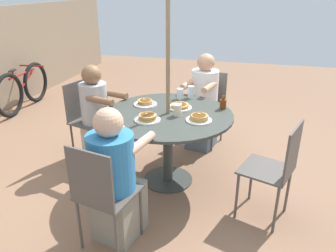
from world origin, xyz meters
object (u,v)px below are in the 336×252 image
patio_table (168,124)px  pancake_plate_c (199,118)px  patio_chair_south (208,103)px  syrup_bottle (223,104)px  patio_chair_west (86,115)px  drinking_glass_a (191,92)px  drinking_glass_b (180,94)px  diner_south (203,105)px  bicycle (23,88)px  patio_chair_north (102,191)px  coffee_cup (177,110)px  diner_north (115,181)px  pancake_plate_b (180,106)px  diner_west (97,118)px  pancake_plate_a (145,103)px  patio_chair_east (276,166)px  pancake_plate_d (147,118)px

patio_table → pancake_plate_c: 0.37m
patio_chair_south → syrup_bottle: 0.89m
patio_chair_west → drinking_glass_a: patio_chair_west is taller
patio_chair_west → drinking_glass_b: (0.17, -1.07, 0.29)m
diner_south → patio_chair_south: bearing=-90.0°
pancake_plate_c → bicycle: size_ratio=0.17×
patio_chair_north → coffee_cup: patio_chair_north is taller
diner_north → pancake_plate_b: diner_north is taller
patio_table → drinking_glass_b: drinking_glass_b is taller
diner_south → pancake_plate_b: 0.78m
patio_chair_north → pancake_plate_b: bearing=87.9°
patio_chair_south → drinking_glass_b: size_ratio=7.82×
diner_north → patio_chair_west: size_ratio=1.24×
drinking_glass_b → bicycle: (1.06, 2.88, -0.47)m
diner_west → patio_table: bearing=90.0°
patio_table → patio_chair_west: 1.10m
diner_south → pancake_plate_c: bearing=109.6°
pancake_plate_a → coffee_cup: coffee_cup is taller
patio_chair_north → drinking_glass_a: 1.65m
patio_table → syrup_bottle: (0.26, -0.50, 0.17)m
drinking_glass_b → patio_chair_east: bearing=-128.8°
pancake_plate_c → patio_chair_north: bearing=150.4°
patio_chair_west → pancake_plate_d: (-0.51, -0.92, 0.26)m
patio_table → patio_chair_east: size_ratio=1.40×
drinking_glass_b → pancake_plate_a: bearing=132.6°
diner_south → pancake_plate_d: diner_south is taller
pancake_plate_a → syrup_bottle: size_ratio=1.77×
patio_chair_west → drinking_glass_a: bearing=116.3°
patio_table → pancake_plate_c: size_ratio=5.27×
patio_chair_south → pancake_plate_c: (-1.18, -0.08, 0.26)m
patio_chair_west → diner_west: 0.17m
patio_chair_north → coffee_cup: bearing=84.2°
diner_west → coffee_cup: (-0.27, -1.00, 0.29)m
coffee_cup → drinking_glass_a: drinking_glass_a is taller
drinking_glass_a → patio_chair_north: bearing=167.9°
patio_chair_south → bicycle: 3.15m
patio_chair_west → drinking_glass_a: size_ratio=6.82×
coffee_cup → bicycle: coffee_cup is taller
bicycle → drinking_glass_a: bearing=-113.0°
patio_chair_east → patio_chair_west: size_ratio=1.00×
patio_chair_south → drinking_glass_a: bearing=90.2°
patio_chair_south → pancake_plate_a: (-0.89, 0.54, 0.26)m
diner_west → diner_south: bearing=135.8°
pancake_plate_a → bicycle: (1.34, 2.57, -0.43)m
patio_chair_south → coffee_cup: (-1.10, 0.15, 0.29)m
pancake_plate_c → syrup_bottle: 0.42m
pancake_plate_a → drinking_glass_a: bearing=-49.9°
syrup_bottle → drinking_glass_b: bearing=68.4°
syrup_bottle → patio_table: bearing=117.4°
patio_chair_south → patio_chair_north: bearing=90.8°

